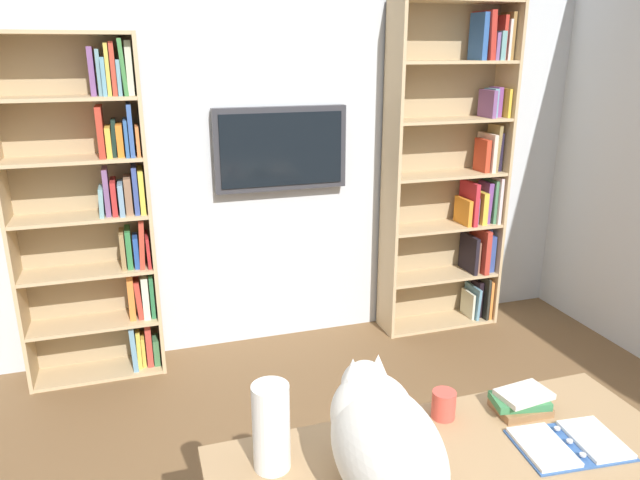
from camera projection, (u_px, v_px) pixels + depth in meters
name	position (u px, v px, depth m)	size (l,w,h in m)	color
wall_back	(271.00, 145.00, 3.80)	(4.52, 0.06, 2.70)	silver
bookshelf_left	(458.00, 175.00, 4.09)	(0.85, 0.28, 2.24)	tan
bookshelf_right	(98.00, 211.00, 3.43)	(0.79, 0.28, 2.03)	tan
wall_mounted_tv	(281.00, 149.00, 3.74)	(0.86, 0.07, 0.53)	#333338
cat	(382.00, 437.00, 1.60)	(0.29, 0.60, 0.35)	white
open_binder	(569.00, 444.00, 1.83)	(0.35, 0.25, 0.02)	#335999
paper_towel_roll	(271.00, 427.00, 1.70)	(0.11, 0.11, 0.27)	white
coffee_mug	(444.00, 405.00, 1.97)	(0.08, 0.08, 0.10)	#D84C3F
desk_book_stack	(521.00, 402.00, 2.00)	(0.21, 0.14, 0.07)	#996B42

